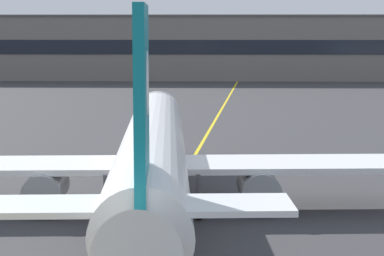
% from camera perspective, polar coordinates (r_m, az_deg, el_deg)
% --- Properties ---
extents(taxiway_centreline, '(14.34, 179.47, 0.01)m').
position_cam_1_polar(taxiway_centreline, '(61.71, 0.13, -2.26)').
color(taxiway_centreline, yellow).
rests_on(taxiway_centreline, ground).
extents(airliner_foreground, '(32.22, 41.52, 11.65)m').
position_cam_1_polar(airliner_foreground, '(43.44, -3.05, -2.08)').
color(airliner_foreground, white).
rests_on(airliner_foreground, ground).
extents(safety_cone_by_nose_gear, '(0.44, 0.44, 0.55)m').
position_cam_1_polar(safety_cone_by_nose_gear, '(59.10, -1.87, -2.47)').
color(safety_cone_by_nose_gear, orange).
rests_on(safety_cone_by_nose_gear, ground).
extents(terminal_building, '(157.87, 12.40, 12.87)m').
position_cam_1_polar(terminal_building, '(150.33, -0.74, 6.21)').
color(terminal_building, slate).
rests_on(terminal_building, ground).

